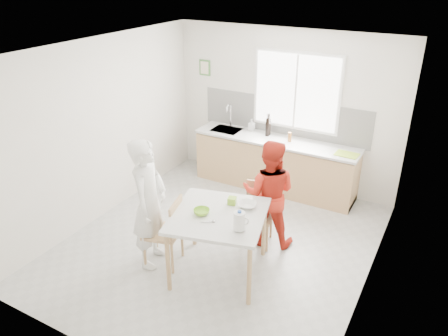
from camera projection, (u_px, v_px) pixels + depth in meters
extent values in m
plane|color=#B7B7B2|center=(219.00, 244.00, 6.20)|extent=(4.50, 4.50, 0.00)
plane|color=silver|center=(284.00, 110.00, 7.40)|extent=(4.00, 0.00, 4.00)
plane|color=silver|center=(93.00, 248.00, 3.84)|extent=(4.00, 0.00, 4.00)
plane|color=silver|center=(102.00, 131.00, 6.49)|extent=(0.00, 4.50, 4.50)
plane|color=silver|center=(379.00, 193.00, 4.74)|extent=(0.00, 4.50, 4.50)
plane|color=white|center=(218.00, 50.00, 5.04)|extent=(4.50, 4.50, 0.00)
cube|color=white|center=(296.00, 91.00, 7.15)|extent=(1.50, 0.03, 1.30)
cube|color=white|center=(296.00, 92.00, 7.13)|extent=(1.40, 0.02, 1.20)
cube|color=white|center=(296.00, 92.00, 7.13)|extent=(0.03, 0.03, 1.20)
cube|color=white|center=(283.00, 117.00, 7.44)|extent=(3.00, 0.02, 0.65)
cube|color=#48843C|center=(205.00, 68.00, 7.82)|extent=(0.22, 0.02, 0.28)
cube|color=beige|center=(205.00, 68.00, 7.81)|extent=(0.16, 0.01, 0.22)
cube|color=tan|center=(274.00, 165.00, 7.55)|extent=(2.80, 0.60, 0.86)
cube|color=#3F3326|center=(273.00, 185.00, 7.72)|extent=(2.80, 0.54, 0.10)
cube|color=silver|center=(276.00, 140.00, 7.35)|extent=(2.84, 0.64, 0.04)
cube|color=#A5A5AA|center=(226.00, 130.00, 7.76)|extent=(0.50, 0.40, 0.03)
cylinder|color=silver|center=(231.00, 117.00, 7.81)|extent=(0.02, 0.02, 0.36)
torus|color=silver|center=(229.00, 109.00, 7.67)|extent=(0.02, 0.18, 0.18)
cube|color=silver|center=(219.00, 216.00, 5.30)|extent=(1.36, 1.36, 0.04)
cylinder|color=tan|center=(168.00, 263.00, 5.17)|extent=(0.06, 0.06, 0.79)
cylinder|color=tan|center=(194.00, 220.00, 6.02)|extent=(0.06, 0.06, 0.79)
cylinder|color=tan|center=(249.00, 277.00, 4.94)|extent=(0.06, 0.06, 0.79)
cylinder|color=tan|center=(264.00, 230.00, 5.80)|extent=(0.06, 0.06, 0.79)
cube|color=tan|center=(163.00, 232.00, 5.62)|extent=(0.53, 0.53, 0.04)
cube|color=tan|center=(176.00, 218.00, 5.47)|extent=(0.13, 0.41, 0.46)
cylinder|color=tan|center=(156.00, 238.00, 5.94)|extent=(0.04, 0.04, 0.45)
cylinder|color=tan|center=(145.00, 254.00, 5.61)|extent=(0.04, 0.04, 0.45)
cylinder|color=tan|center=(182.00, 242.00, 5.85)|extent=(0.04, 0.04, 0.45)
cylinder|color=tan|center=(172.00, 259.00, 5.52)|extent=(0.04, 0.04, 0.45)
cube|color=tan|center=(257.00, 216.00, 6.04)|extent=(0.50, 0.50, 0.04)
cube|color=tan|center=(260.00, 195.00, 6.10)|extent=(0.39, 0.12, 0.43)
cylinder|color=tan|center=(242.00, 235.00, 6.03)|extent=(0.04, 0.04, 0.42)
cylinder|color=tan|center=(267.00, 238.00, 5.95)|extent=(0.04, 0.04, 0.42)
cylinder|color=tan|center=(247.00, 222.00, 6.33)|extent=(0.04, 0.04, 0.42)
cylinder|color=tan|center=(271.00, 225.00, 6.25)|extent=(0.04, 0.04, 0.42)
imported|color=white|center=(149.00, 204.00, 5.49)|extent=(0.56, 0.72, 1.74)
imported|color=red|center=(269.00, 193.00, 5.94)|extent=(0.87, 0.75, 1.54)
imported|color=#8CD130|center=(202.00, 212.00, 5.27)|extent=(0.24, 0.24, 0.06)
imported|color=white|center=(247.00, 205.00, 5.42)|extent=(0.28, 0.28, 0.06)
cylinder|color=white|center=(239.00, 221.00, 4.91)|extent=(0.14, 0.14, 0.22)
cylinder|color=blue|center=(240.00, 212.00, 4.86)|extent=(0.05, 0.05, 0.03)
torus|color=white|center=(245.00, 221.00, 4.88)|extent=(0.11, 0.05, 0.10)
cube|color=#84BA2B|center=(232.00, 201.00, 5.49)|extent=(0.12, 0.12, 0.09)
cylinder|color=#A5A5AA|center=(207.00, 222.00, 5.11)|extent=(0.14, 0.10, 0.01)
cube|color=#9DC42D|center=(347.00, 154.00, 6.75)|extent=(0.36, 0.27, 0.01)
cylinder|color=black|center=(268.00, 127.00, 7.42)|extent=(0.07, 0.07, 0.32)
cylinder|color=black|center=(269.00, 126.00, 7.47)|extent=(0.07, 0.07, 0.30)
cylinder|color=#9A5921|center=(290.00, 137.00, 7.21)|extent=(0.06, 0.06, 0.16)
imported|color=#999999|center=(252.00, 125.00, 7.68)|extent=(0.10, 0.10, 0.21)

